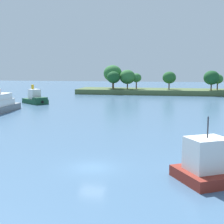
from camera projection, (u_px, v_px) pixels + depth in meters
ground_plane at (92, 167)px, 31.15m from camera, size 400.00×400.00×0.00m
treeline_island at (162, 86)px, 118.93m from camera, size 69.30×15.06×10.64m
tugboat at (35, 99)px, 87.13m from camera, size 8.69×8.06×5.06m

